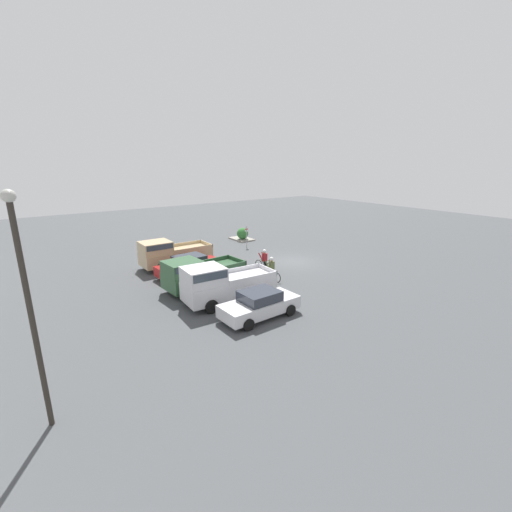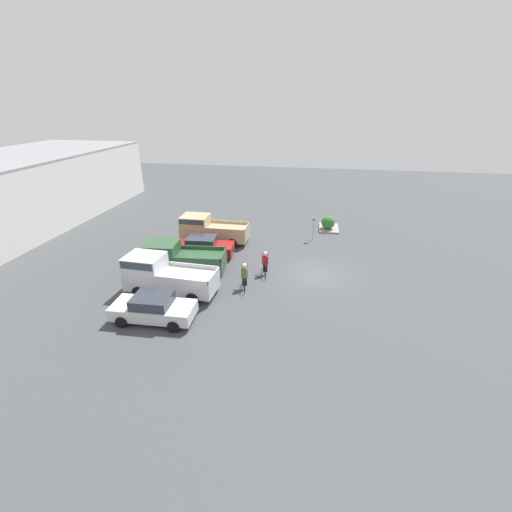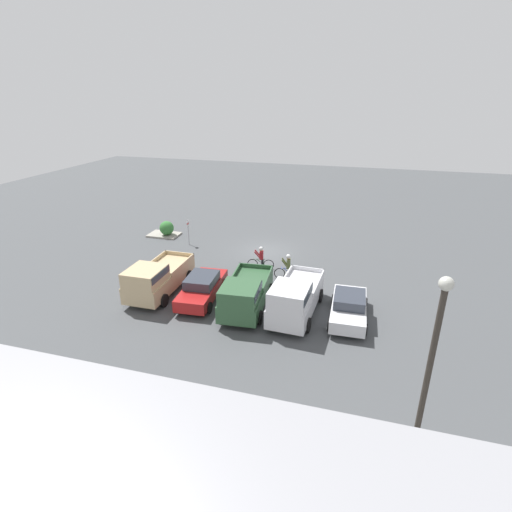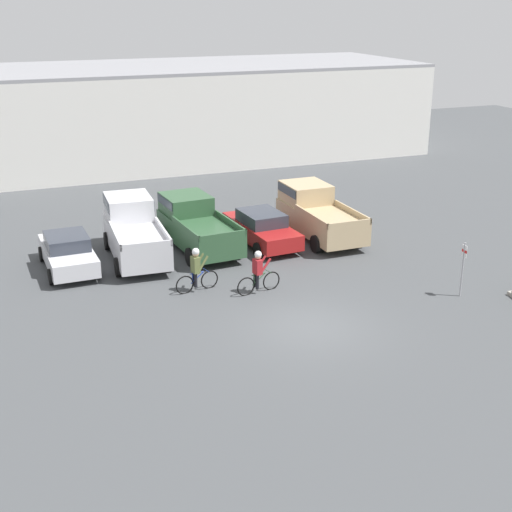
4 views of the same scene
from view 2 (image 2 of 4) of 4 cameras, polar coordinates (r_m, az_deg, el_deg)
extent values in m
plane|color=#424447|center=(23.42, 9.77, -3.01)|extent=(80.00, 80.00, 0.00)
cube|color=silver|center=(19.06, -16.70, -8.63)|extent=(1.90, 4.38, 0.67)
cube|color=#2D333D|center=(18.75, -16.92, -7.10)|extent=(1.65, 2.00, 0.52)
cylinder|color=black|center=(19.16, -21.51, -10.23)|extent=(0.20, 0.63, 0.62)
cylinder|color=black|center=(20.45, -19.19, -7.51)|extent=(0.20, 0.63, 0.62)
cylinder|color=black|center=(18.04, -13.63, -11.41)|extent=(0.20, 0.63, 0.62)
cylinder|color=black|center=(19.40, -11.77, -8.41)|extent=(0.20, 0.63, 0.62)
cube|color=silver|center=(21.13, -13.87, -3.98)|extent=(2.31, 5.54, 1.02)
cube|color=silver|center=(21.44, -18.05, -1.10)|extent=(1.97, 2.27, 0.96)
cube|color=#333D47|center=(21.35, -18.12, -0.59)|extent=(2.02, 2.10, 0.42)
cube|color=silver|center=(19.63, -12.41, -4.03)|extent=(0.26, 3.26, 0.25)
cube|color=silver|center=(21.19, -10.27, -1.61)|extent=(0.26, 3.26, 0.25)
cube|color=silver|center=(19.84, -7.08, -3.28)|extent=(2.02, 0.19, 0.25)
cylinder|color=black|center=(21.37, -18.99, -5.77)|extent=(0.26, 0.78, 0.77)
cylinder|color=black|center=(22.87, -16.46, -3.34)|extent=(0.26, 0.78, 0.77)
cylinder|color=black|center=(19.92, -10.59, -7.10)|extent=(0.26, 0.78, 0.77)
cylinder|color=black|center=(21.51, -8.54, -4.38)|extent=(0.26, 0.78, 0.77)
cube|color=#2D5133|center=(23.50, -11.62, -0.84)|extent=(2.49, 5.40, 0.95)
cube|color=#2D5133|center=(23.64, -15.46, 1.25)|extent=(2.08, 2.24, 0.81)
cube|color=#333D47|center=(23.58, -15.51, 1.64)|extent=(2.13, 2.08, 0.35)
cube|color=#2D5133|center=(22.09, -9.85, -0.67)|extent=(0.32, 3.15, 0.25)
cube|color=#2D5133|center=(23.87, -8.66, 1.39)|extent=(0.32, 3.15, 0.25)
cube|color=#2D5133|center=(22.65, -5.46, 0.25)|extent=(2.10, 0.24, 0.25)
cylinder|color=black|center=(23.32, -16.08, -2.74)|extent=(0.28, 0.78, 0.76)
cylinder|color=black|center=(25.08, -14.45, -0.56)|extent=(0.28, 0.78, 0.76)
cylinder|color=black|center=(22.38, -8.25, -3.17)|extent=(0.28, 0.78, 0.76)
cylinder|color=black|center=(24.20, -7.15, -0.88)|extent=(0.28, 0.78, 0.76)
cube|color=maroon|center=(25.90, -8.99, 1.33)|extent=(2.11, 4.79, 0.67)
cube|color=#2D333D|center=(25.67, -9.07, 2.57)|extent=(1.75, 2.21, 0.54)
cylinder|color=black|center=(25.65, -12.66, 0.07)|extent=(0.23, 0.67, 0.65)
cylinder|color=black|center=(27.20, -11.56, 1.62)|extent=(0.23, 0.67, 0.65)
cylinder|color=black|center=(24.90, -6.09, -0.21)|extent=(0.23, 0.67, 0.65)
cylinder|color=black|center=(26.49, -5.34, 1.40)|extent=(0.23, 0.67, 0.65)
cube|color=tan|center=(28.23, -6.84, 3.92)|extent=(2.13, 5.40, 0.97)
cube|color=tan|center=(28.40, -10.09, 5.81)|extent=(1.94, 2.17, 0.87)
cube|color=#333D47|center=(28.34, -10.12, 6.18)|extent=(2.00, 2.00, 0.38)
cube|color=tan|center=(26.83, -5.27, 4.27)|extent=(0.10, 3.24, 0.25)
cube|color=tan|center=(28.67, -4.28, 5.65)|extent=(0.10, 3.24, 0.25)
cube|color=tan|center=(27.42, -1.54, 4.82)|extent=(2.10, 0.09, 0.25)
cylinder|color=black|center=(27.97, -10.68, 2.47)|extent=(0.22, 0.77, 0.77)
cylinder|color=black|center=(29.81, -9.36, 3.98)|extent=(0.22, 0.77, 0.77)
cylinder|color=black|center=(27.04, -3.99, 2.08)|extent=(0.22, 0.77, 0.77)
cylinder|color=black|center=(28.94, -3.05, 3.64)|extent=(0.22, 0.77, 0.77)
torus|color=black|center=(23.50, 1.49, -1.59)|extent=(0.73, 0.18, 0.74)
torus|color=black|center=(22.51, 1.57, -2.84)|extent=(0.73, 0.18, 0.74)
cylinder|color=#2D5133|center=(22.92, 1.53, -1.80)|extent=(0.57, 0.13, 0.39)
cylinder|color=#2D5133|center=(22.83, 1.54, -1.34)|extent=(0.61, 0.14, 0.04)
cylinder|color=#2D5133|center=(22.75, 1.55, -2.02)|extent=(0.04, 0.04, 0.36)
cylinder|color=#2D5133|center=(23.20, 1.51, -0.83)|extent=(0.10, 0.46, 0.02)
cylinder|color=black|center=(22.84, 1.31, -2.02)|extent=(0.14, 0.14, 0.55)
cylinder|color=black|center=(22.85, 1.77, -2.02)|extent=(0.14, 0.14, 0.55)
cube|color=maroon|center=(22.65, 1.55, -0.70)|extent=(0.30, 0.40, 0.57)
cylinder|color=maroon|center=(22.85, 1.11, -0.46)|extent=(0.55, 0.18, 0.62)
cylinder|color=maroon|center=(22.86, 1.96, -0.46)|extent=(0.55, 0.18, 0.62)
sphere|color=tan|center=(22.50, 1.56, 0.27)|extent=(0.25, 0.25, 0.25)
sphere|color=silver|center=(22.48, 1.56, 0.41)|extent=(0.27, 0.27, 0.27)
torus|color=black|center=(21.79, -1.87, -3.84)|extent=(0.72, 0.17, 0.73)
torus|color=black|center=(20.89, -1.95, -5.19)|extent=(0.72, 0.17, 0.73)
cylinder|color=#233D9E|center=(21.26, -1.91, -4.08)|extent=(0.54, 0.13, 0.38)
cylinder|color=#233D9E|center=(21.16, -1.92, -3.60)|extent=(0.57, 0.13, 0.04)
cylinder|color=#233D9E|center=(21.10, -1.93, -4.31)|extent=(0.04, 0.04, 0.36)
cylinder|color=#233D9E|center=(21.49, -1.89, -3.05)|extent=(0.10, 0.46, 0.02)
cylinder|color=black|center=(21.19, -2.16, -4.31)|extent=(0.14, 0.14, 0.54)
cylinder|color=black|center=(21.18, -1.67, -4.31)|extent=(0.14, 0.14, 0.54)
cube|color=#5B6638|center=(20.96, -1.94, -2.86)|extent=(0.30, 0.40, 0.62)
cylinder|color=#5B6638|center=(21.15, -2.38, -2.60)|extent=(0.52, 0.18, 0.67)
cylinder|color=#5B6638|center=(21.14, -1.46, -2.60)|extent=(0.52, 0.18, 0.67)
sphere|color=tan|center=(20.78, -1.95, -1.75)|extent=(0.25, 0.25, 0.25)
sphere|color=silver|center=(20.75, -1.95, -1.60)|extent=(0.28, 0.28, 0.28)
cylinder|color=#9E9EA3|center=(28.78, 9.53, 4.60)|extent=(0.06, 0.06, 2.08)
cube|color=white|center=(28.54, 9.62, 5.95)|extent=(0.04, 0.30, 0.45)
cube|color=red|center=(28.54, 9.62, 5.95)|extent=(0.05, 0.30, 0.10)
cube|color=gray|center=(31.93, 12.03, 4.57)|extent=(2.56, 1.71, 0.15)
sphere|color=#337033|center=(31.36, 11.92, 5.51)|extent=(1.18, 1.18, 1.18)
camera|label=1|loc=(18.06, -75.53, -2.90)|focal=24.00mm
camera|label=3|loc=(30.44, -56.36, 15.41)|focal=28.00mm
camera|label=4|loc=(22.88, 71.45, 7.36)|focal=50.00mm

